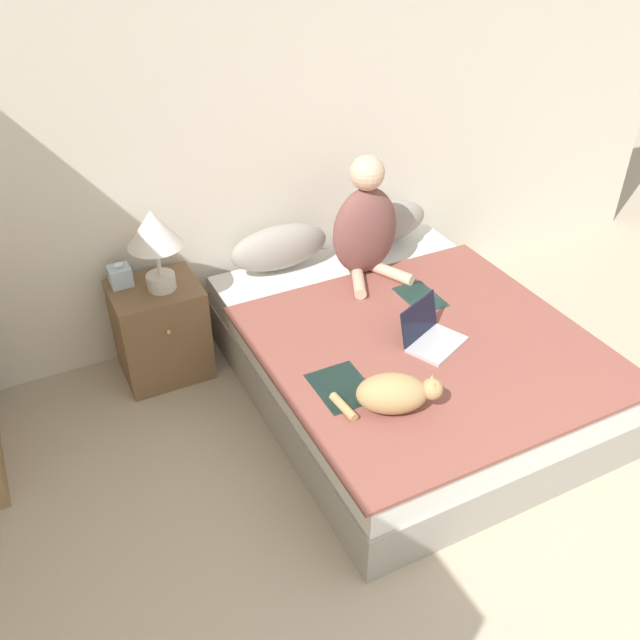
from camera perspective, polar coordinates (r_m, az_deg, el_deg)
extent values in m
cube|color=silver|center=(4.18, -1.11, 16.27)|extent=(5.76, 0.05, 2.55)
cube|color=#9E998E|center=(3.93, 6.97, -4.36)|extent=(1.64, 2.04, 0.27)
cube|color=silver|center=(3.79, 7.21, -1.74)|extent=(1.61, 2.01, 0.17)
cube|color=brown|center=(3.60, 9.06, -2.22)|extent=(1.69, 1.63, 0.02)
cube|color=#5B9384|center=(3.98, 8.44, 1.88)|extent=(0.20, 0.31, 0.01)
cube|color=#5B9384|center=(3.29, 1.86, -5.72)|extent=(0.26, 0.33, 0.01)
ellipsoid|color=gray|center=(4.16, -3.44, 6.12)|extent=(0.63, 0.22, 0.28)
ellipsoid|color=gray|center=(4.47, 5.32, 8.14)|extent=(0.63, 0.22, 0.28)
ellipsoid|color=brown|center=(4.06, 3.79, 7.48)|extent=(0.41, 0.23, 0.55)
sphere|color=#DBB293|center=(3.91, 4.00, 12.26)|extent=(0.20, 0.20, 0.20)
cylinder|color=#DBB293|center=(4.02, 3.28, 3.25)|extent=(0.19, 0.29, 0.07)
cylinder|color=#DBB293|center=(4.12, 6.04, 3.98)|extent=(0.19, 0.29, 0.07)
ellipsoid|color=tan|center=(3.12, 6.07, -6.18)|extent=(0.38, 0.32, 0.19)
sphere|color=tan|center=(3.14, 9.42, -5.75)|extent=(0.10, 0.10, 0.10)
cone|color=tan|center=(3.13, 9.40, -4.89)|extent=(0.05, 0.05, 0.05)
cone|color=tan|center=(3.09, 9.57, -5.55)|extent=(0.05, 0.05, 0.05)
cylinder|color=tan|center=(3.15, 2.00, -7.32)|extent=(0.06, 0.18, 0.04)
cube|color=#B7B7BC|center=(3.60, 9.84, -2.04)|extent=(0.36, 0.31, 0.02)
cube|color=black|center=(3.58, 8.34, 0.10)|extent=(0.30, 0.17, 0.20)
cube|color=brown|center=(4.06, -13.26, -0.85)|extent=(0.49, 0.42, 0.59)
sphere|color=tan|center=(3.81, -12.63, -0.98)|extent=(0.03, 0.03, 0.03)
cylinder|color=beige|center=(3.86, -13.23, 3.18)|extent=(0.16, 0.16, 0.09)
cylinder|color=beige|center=(3.79, -13.49, 4.91)|extent=(0.02, 0.02, 0.18)
cone|color=white|center=(3.70, -13.90, 7.51)|extent=(0.30, 0.30, 0.21)
cube|color=silver|center=(3.95, -16.48, 3.58)|extent=(0.12, 0.12, 0.11)
ellipsoid|color=white|center=(3.92, -16.64, 4.45)|extent=(0.06, 0.04, 0.03)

